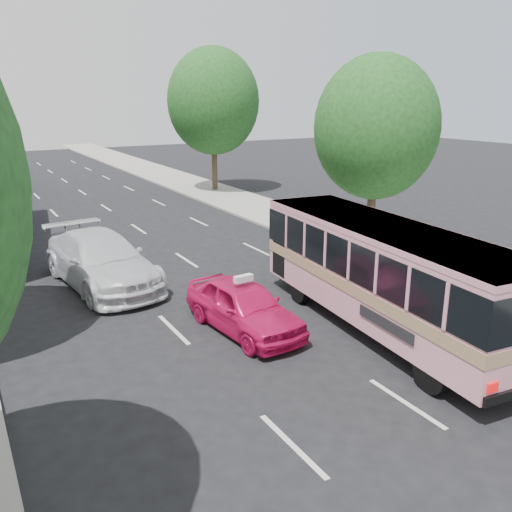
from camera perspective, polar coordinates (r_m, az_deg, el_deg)
ground at (r=13.07m, az=5.98°, el=-12.29°), size 120.00×120.00×0.00m
sidewalk_right at (r=33.56m, az=-2.12°, el=5.88°), size 4.00×90.00×0.12m
tree_right_near at (r=23.20m, az=12.80°, el=13.51°), size 5.10×5.10×7.95m
tree_right_far at (r=36.76m, az=-4.38°, el=16.29°), size 6.00×6.00×9.35m
pink_bus at (r=14.99m, az=13.36°, el=-1.11°), size 3.21×9.49×2.97m
pink_taxi at (r=14.96m, az=-1.31°, el=-5.30°), size 2.06×4.33×1.43m
white_pickup at (r=19.18m, az=-15.98°, el=-0.43°), size 3.16×6.36×1.78m
taxi_roof_sign at (r=14.68m, az=-1.33°, el=-2.39°), size 0.56×0.23×0.18m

